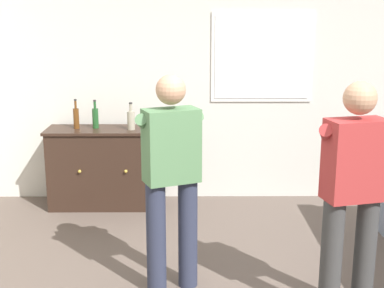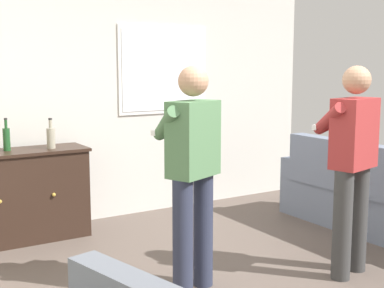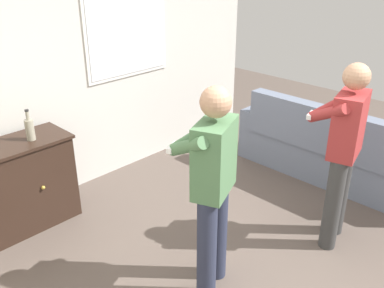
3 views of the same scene
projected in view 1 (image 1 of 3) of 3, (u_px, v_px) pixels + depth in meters
The scene contains 7 objects.
wall_back_with_window at pixel (207, 77), 6.03m from camera, with size 5.20×0.15×2.80m.
sideboard_cabinet at pixel (106, 167), 5.90m from camera, with size 1.27×0.49×0.88m.
bottle_wine_green at pixel (95, 117), 5.80m from camera, with size 0.07×0.07×0.31m.
bottle_liquor_amber at pixel (76, 117), 5.78m from camera, with size 0.06×0.06×0.32m.
bottle_spirits_clear at pixel (131, 120), 5.73m from camera, with size 0.08×0.08×0.30m.
person_standing_left at pixel (171, 174), 3.99m from camera, with size 0.52×0.52×1.68m.
person_standing_right at pixel (352, 190), 3.62m from camera, with size 0.54×0.51×1.68m.
Camera 1 is at (-0.18, -3.38, 2.11)m, focal length 50.00 mm.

